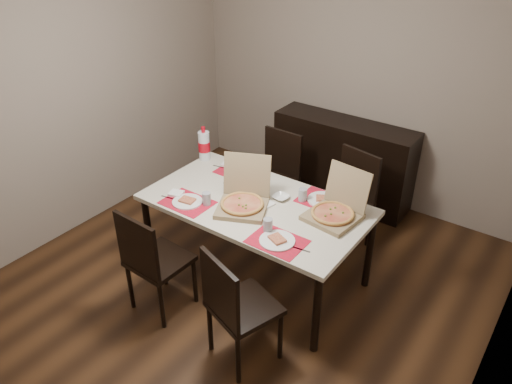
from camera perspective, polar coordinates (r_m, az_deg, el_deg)
ground at (r=4.39m, az=-1.53°, el=-10.55°), size 3.80×4.00×0.02m
room_walls at (r=3.83m, az=2.10°, el=13.19°), size 3.84×4.02×2.62m
sideboard at (r=5.41m, az=9.82°, el=3.50°), size 1.50×0.40×0.90m
dining_table at (r=4.07m, az=0.00°, el=-2.01°), size 1.80×1.00×0.75m
chair_near_left at (r=3.91m, az=-11.81°, el=-7.50°), size 0.43×0.43×0.93m
chair_near_right at (r=3.45m, az=-2.36°, el=-12.78°), size 0.53×0.53×0.93m
chair_far_left at (r=4.96m, az=2.28°, el=2.12°), size 0.43×0.43×0.93m
chair_far_right at (r=4.67m, az=10.62°, el=-0.45°), size 0.50×0.50×0.93m
setting_near_left at (r=4.06m, az=-7.46°, el=-0.93°), size 0.45×0.30×0.11m
setting_near_right at (r=3.62m, az=2.16°, el=-5.11°), size 0.46×0.30×0.11m
setting_far_left at (r=4.46m, az=-1.88°, el=2.41°), size 0.47×0.30×0.11m
setting_far_right at (r=4.08m, az=7.11°, el=-0.76°), size 0.46×0.30×0.11m
napkin_loose at (r=4.00m, az=1.11°, el=-1.40°), size 0.13×0.14×0.02m
pizza_box_center at (r=3.95m, az=-1.48°, el=-1.01°), size 0.52×0.54×0.38m
pizza_box_right at (r=3.88m, az=9.03°, el=-2.14°), size 0.41×0.45×0.37m
faina_plate at (r=4.29m, az=-2.12°, el=1.07°), size 0.24×0.24×0.03m
dip_bowl at (r=4.08m, az=2.86°, el=-0.61°), size 0.14×0.14×0.03m
soda_bottle at (r=4.68m, az=-5.95°, el=5.29°), size 0.11×0.11×0.33m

